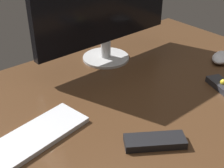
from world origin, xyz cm
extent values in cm
cube|color=#4C301C|center=(0.00, 0.00, 1.00)|extent=(140.00, 84.00, 2.00)
cylinder|color=silver|center=(11.82, 24.40, 2.51)|extent=(18.73, 18.73, 1.01)
cylinder|color=silver|center=(11.82, 24.40, 6.52)|extent=(3.97, 3.97, 7.01)
cube|color=silver|center=(-38.58, -2.42, 2.69)|extent=(41.34, 18.01, 1.39)
ellipsoid|color=silver|center=(45.92, -6.85, 3.69)|extent=(13.22, 9.99, 3.37)
sphere|color=yellow|center=(28.07, -19.15, 4.43)|extent=(2.17, 2.17, 2.17)
cube|color=black|center=(-10.40, -23.91, 3.06)|extent=(16.47, 13.65, 2.13)
camera|label=1|loc=(-58.42, -64.06, 57.34)|focal=49.28mm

